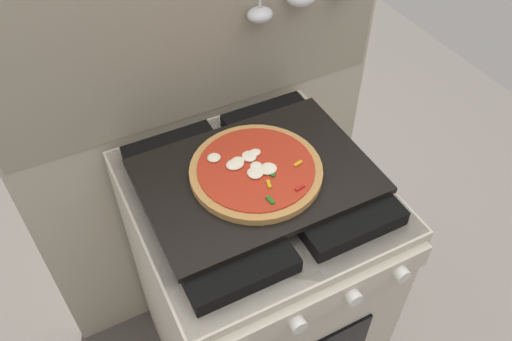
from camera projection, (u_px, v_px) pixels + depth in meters
kitchen_backsplash at (206, 131)px, 1.51m from camera, size 1.10×0.09×1.55m
stove at (256, 281)px, 1.55m from camera, size 0.60×0.64×0.90m
baking_tray at (256, 176)px, 1.22m from camera, size 0.54×0.38×0.02m
pizza_left at (256, 171)px, 1.20m from camera, size 0.31×0.31×0.03m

